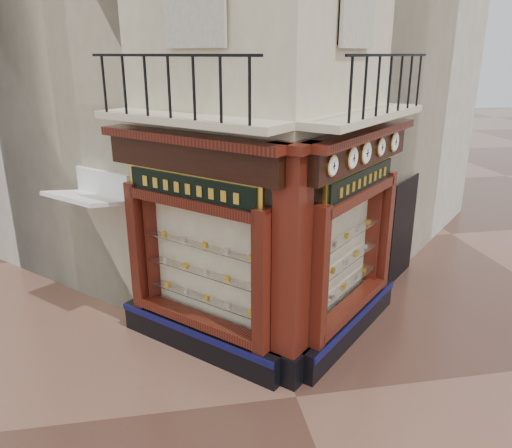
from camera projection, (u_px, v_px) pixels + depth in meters
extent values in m
plane|color=#442920|center=(296.00, 397.00, 7.93)|extent=(80.00, 80.00, 0.00)
cube|color=beige|center=(237.00, 16.00, 11.72)|extent=(11.31, 11.31, 12.00)
cube|color=beige|center=(136.00, 41.00, 13.78)|extent=(11.31, 11.31, 11.00)
cube|color=beige|center=(309.00, 42.00, 14.60)|extent=(11.31, 11.31, 11.00)
cube|color=black|center=(198.00, 339.00, 9.03)|extent=(2.72, 2.72, 0.55)
cube|color=#0C0D3F|center=(191.00, 333.00, 8.82)|extent=(2.50, 2.50, 0.12)
cube|color=#331009|center=(263.00, 283.00, 7.79)|extent=(0.37, 0.37, 2.45)
cube|color=#331009|center=(139.00, 246.00, 9.31)|extent=(0.37, 0.37, 2.45)
cube|color=beige|center=(208.00, 258.00, 8.81)|extent=(1.80, 1.80, 2.10)
cube|color=black|center=(192.00, 157.00, 7.97)|extent=(2.69, 2.69, 0.50)
cube|color=#331009|center=(188.00, 138.00, 7.82)|extent=(2.86, 2.86, 0.14)
cube|color=black|center=(349.00, 324.00, 9.51)|extent=(2.72, 2.72, 0.55)
cube|color=#0C0D3F|center=(359.00, 317.00, 9.34)|extent=(2.50, 2.50, 0.12)
cube|color=#331009|center=(318.00, 279.00, 7.94)|extent=(0.37, 0.37, 2.45)
cube|color=#331009|center=(383.00, 230.00, 10.11)|extent=(0.37, 0.37, 2.45)
cube|color=beige|center=(338.00, 249.00, 9.21)|extent=(1.80, 1.80, 2.10)
cube|color=black|center=(360.00, 151.00, 8.45)|extent=(2.69, 2.69, 0.50)
cube|color=#331009|center=(365.00, 133.00, 8.31)|extent=(2.86, 2.86, 0.14)
cube|color=black|center=(289.00, 364.00, 8.30)|extent=(0.78, 0.78, 0.55)
cube|color=#331009|center=(292.00, 257.00, 7.68)|extent=(0.64, 0.64, 3.50)
cube|color=#331009|center=(295.00, 147.00, 7.13)|extent=(0.85, 0.85, 0.14)
cube|color=beige|center=(186.00, 120.00, 7.71)|extent=(2.97, 2.97, 0.12)
cube|color=black|center=(167.00, 55.00, 7.15)|extent=(2.36, 2.36, 0.04)
cube|color=beige|center=(368.00, 116.00, 8.20)|extent=(2.97, 2.97, 0.12)
cube|color=black|center=(392.00, 55.00, 7.72)|extent=(2.36, 2.36, 0.04)
cylinder|color=gold|center=(332.00, 166.00, 7.28)|extent=(0.27, 0.27, 0.32)
cylinder|color=white|center=(333.00, 166.00, 7.26)|extent=(0.21, 0.21, 0.28)
cube|color=black|center=(334.00, 166.00, 7.26)|extent=(0.02, 0.02, 0.11)
cube|color=black|center=(334.00, 166.00, 7.26)|extent=(0.07, 0.07, 0.01)
cylinder|color=gold|center=(352.00, 158.00, 7.82)|extent=(0.29, 0.29, 0.36)
cylinder|color=white|center=(353.00, 158.00, 7.80)|extent=(0.23, 0.23, 0.31)
cube|color=black|center=(354.00, 158.00, 7.79)|extent=(0.02, 0.02, 0.12)
cube|color=black|center=(354.00, 158.00, 7.79)|extent=(0.07, 0.07, 0.01)
cylinder|color=gold|center=(365.00, 153.00, 8.23)|extent=(0.31, 0.31, 0.38)
cylinder|color=white|center=(367.00, 153.00, 8.22)|extent=(0.25, 0.25, 0.33)
cube|color=black|center=(368.00, 153.00, 8.21)|extent=(0.02, 0.02, 0.13)
cube|color=black|center=(368.00, 153.00, 8.21)|extent=(0.08, 0.08, 0.01)
cylinder|color=gold|center=(380.00, 147.00, 8.74)|extent=(0.27, 0.27, 0.33)
cylinder|color=white|center=(382.00, 147.00, 8.72)|extent=(0.22, 0.22, 0.29)
cube|color=black|center=(383.00, 147.00, 8.72)|extent=(0.02, 0.02, 0.11)
cube|color=black|center=(383.00, 147.00, 8.72)|extent=(0.07, 0.07, 0.01)
cylinder|color=gold|center=(394.00, 142.00, 9.26)|extent=(0.30, 0.30, 0.38)
cylinder|color=white|center=(395.00, 142.00, 9.24)|extent=(0.24, 0.24, 0.33)
cube|color=black|center=(396.00, 142.00, 9.24)|extent=(0.02, 0.02, 0.13)
cube|color=black|center=(396.00, 142.00, 9.24)|extent=(0.08, 0.08, 0.01)
cube|color=gold|center=(191.00, 188.00, 8.10)|extent=(2.06, 2.06, 0.55)
cube|color=black|center=(189.00, 189.00, 8.07)|extent=(1.92, 1.92, 0.41)
cube|color=gold|center=(360.00, 181.00, 8.59)|extent=(1.93, 1.93, 0.52)
cube|color=black|center=(362.00, 181.00, 8.56)|extent=(1.80, 1.80, 0.39)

